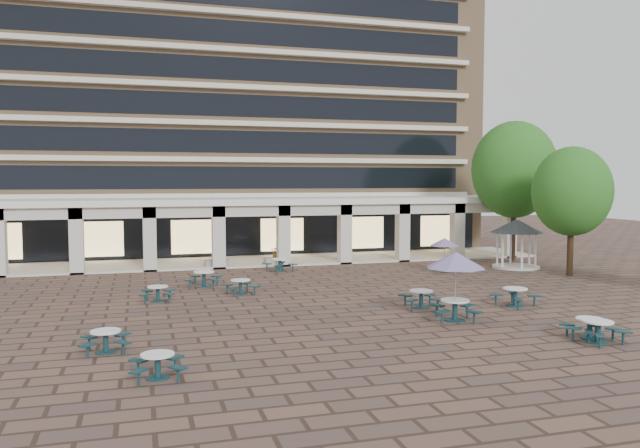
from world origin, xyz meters
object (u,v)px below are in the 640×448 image
(planter_left, at_px, (217,260))
(planter_right, at_px, (276,257))
(picnic_table_1, at_px, (158,364))
(picnic_table_2, at_px, (598,330))
(gazebo, at_px, (517,232))

(planter_left, relative_size, planter_right, 1.00)
(picnic_table_1, bearing_deg, picnic_table_2, -1.96)
(picnic_table_1, relative_size, planter_right, 1.08)
(picnic_table_1, bearing_deg, gazebo, 35.22)
(picnic_table_1, xyz_separation_m, gazebo, (22.70, 16.70, 1.90))
(picnic_table_1, height_order, planter_right, planter_right)
(picnic_table_1, height_order, gazebo, gazebo)
(gazebo, bearing_deg, planter_right, 158.87)
(picnic_table_1, distance_m, planter_right, 23.76)
(picnic_table_2, relative_size, planter_right, 1.28)
(picnic_table_1, distance_m, planter_left, 22.71)
(planter_left, bearing_deg, planter_right, 0.00)
(picnic_table_1, xyz_separation_m, planter_left, (4.32, 22.29, 0.02))
(gazebo, relative_size, planter_left, 2.22)
(gazebo, bearing_deg, picnic_table_1, -143.67)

